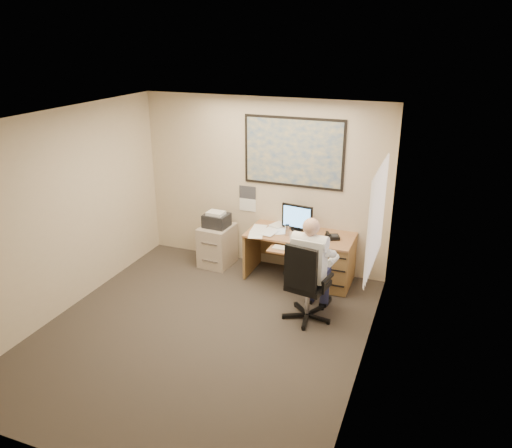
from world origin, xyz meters
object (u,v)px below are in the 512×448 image
at_px(desk, 321,255).
at_px(filing_cabinet, 217,242).
at_px(person, 309,269).
at_px(office_chair, 307,298).

bearing_deg(desk, filing_cabinet, 179.54).
height_order(desk, filing_cabinet, desk).
relative_size(desk, person, 1.13).
relative_size(filing_cabinet, person, 0.65).
bearing_deg(office_chair, filing_cabinet, 158.19).
height_order(desk, person, person).
height_order(office_chair, person, person).
xyz_separation_m(filing_cabinet, office_chair, (1.83, -1.14, -0.07)).
distance_m(desk, filing_cabinet, 1.74).
xyz_separation_m(office_chair, person, (-0.01, 0.08, 0.38)).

